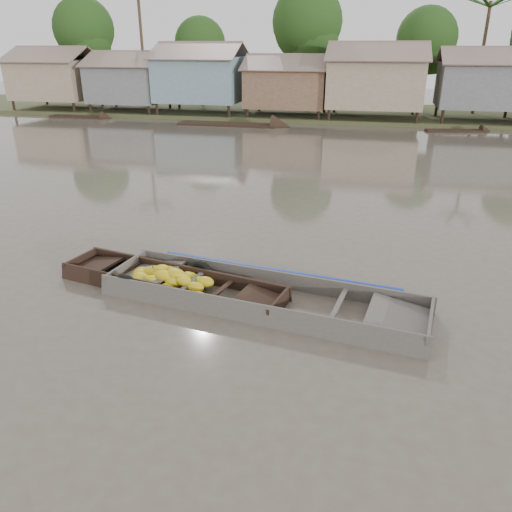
# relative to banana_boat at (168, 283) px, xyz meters

# --- Properties ---
(ground) EXTENTS (120.00, 120.00, 0.00)m
(ground) POSITION_rel_banana_boat_xyz_m (1.63, -0.72, -0.15)
(ground) COLOR #52493F
(ground) RESTS_ON ground
(riverbank) EXTENTS (120.00, 12.47, 10.22)m
(riverbank) POSITION_rel_banana_boat_xyz_m (4.66, 31.15, 2.92)
(riverbank) COLOR #384723
(riverbank) RESTS_ON ground
(banana_boat) EXTENTS (5.59, 2.39, 0.79)m
(banana_boat) POSITION_rel_banana_boat_xyz_m (0.00, 0.00, 0.00)
(banana_boat) COLOR black
(banana_boat) RESTS_ON ground
(viewer_boat) EXTENTS (7.26, 2.86, 0.57)m
(viewer_boat) POSITION_rel_banana_boat_xyz_m (2.27, -0.20, -0.10)
(viewer_boat) COLOR #47423C
(viewer_boat) RESTS_ON ground
(distant_boats) EXTENTS (47.79, 16.17, 0.35)m
(distant_boats) POSITION_rel_banana_boat_xyz_m (10.95, 21.96, -0.20)
(distant_boats) COLOR black
(distant_boats) RESTS_ON ground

